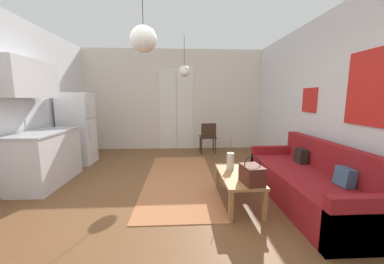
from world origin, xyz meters
The scene contains 13 objects.
ground_plane centered at (0.00, 0.00, -0.05)m, with size 5.50×7.31×0.10m, color brown.
wall_back centered at (0.00, 3.40, 1.38)m, with size 5.10×0.13×2.77m.
wall_right centered at (2.50, 0.00, 1.39)m, with size 0.12×6.91×2.77m.
area_rug centered at (0.16, 0.85, 0.01)m, with size 1.19×2.93×0.01m, color #B26B42.
couch centered at (1.97, -0.13, 0.27)m, with size 0.83×2.20×0.84m.
coffee_table centered at (0.96, -0.08, 0.36)m, with size 0.49×1.03×0.41m.
bamboo_vase centered at (0.90, 0.15, 0.53)m, with size 0.11×0.11×0.46m.
handbag centered at (1.04, -0.42, 0.53)m, with size 0.26×0.34×0.35m.
refrigerator centered at (-2.08, 1.98, 0.78)m, with size 0.63×0.59×1.56m.
kitchen_counter centered at (-2.13, 0.80, 0.77)m, with size 0.63×1.32×2.05m.
accent_chair centered at (0.89, 2.74, 0.46)m, with size 0.42×0.40×0.81m.
pendant_lamp_near centered at (-0.23, -0.32, 2.10)m, with size 0.30×0.30×0.82m.
pendant_lamp_far centered at (0.27, 2.03, 2.02)m, with size 0.24×0.24×0.87m.
Camera 1 is at (0.18, -2.98, 1.45)m, focal length 20.87 mm.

